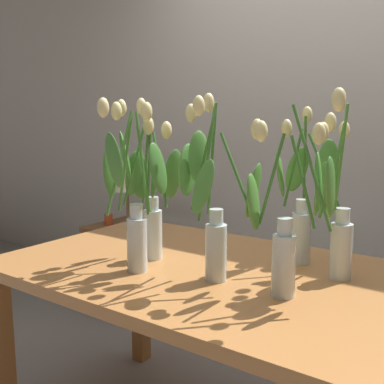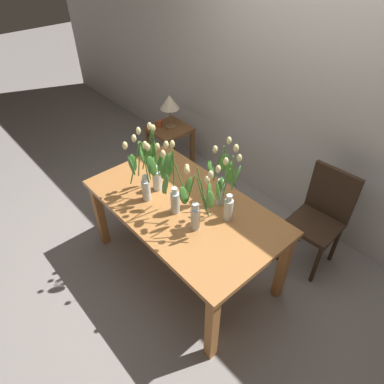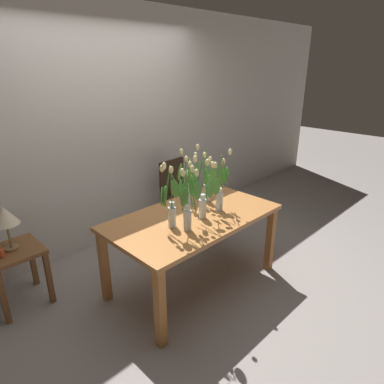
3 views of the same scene
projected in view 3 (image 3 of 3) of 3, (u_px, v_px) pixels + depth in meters
ground_plane at (193, 282)px, 3.36m from camera, size 18.00×18.00×0.00m
room_wall_rear at (106, 130)px, 3.80m from camera, size 9.00×0.10×2.70m
dining_table at (193, 224)px, 3.13m from camera, size 1.60×0.90×0.74m
tulip_vase_0 at (220, 190)px, 3.13m from camera, size 0.25×0.19×0.58m
tulip_vase_1 at (188, 204)px, 2.73m from camera, size 0.20×0.24×0.57m
tulip_vase_2 at (206, 183)px, 3.32m from camera, size 0.15×0.23×0.59m
tulip_vase_3 at (171, 202)px, 2.78m from camera, size 0.24×0.20×0.58m
tulip_vase_4 at (202, 194)px, 2.95m from camera, size 0.29×0.19×0.59m
tulip_vase_5 at (189, 184)px, 3.29m from camera, size 0.25×0.22×0.55m
dining_chair at (178, 192)px, 4.25m from camera, size 0.42×0.42×0.93m
side_table at (15, 261)px, 2.93m from camera, size 0.44×0.44×0.55m
table_lamp at (5, 217)px, 2.79m from camera, size 0.22×0.22×0.40m
pillar_candle at (1, 253)px, 2.77m from camera, size 0.06×0.06×0.07m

